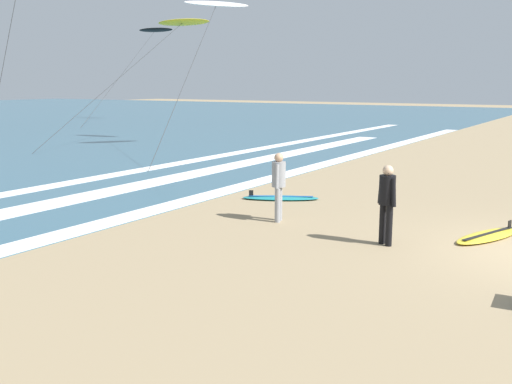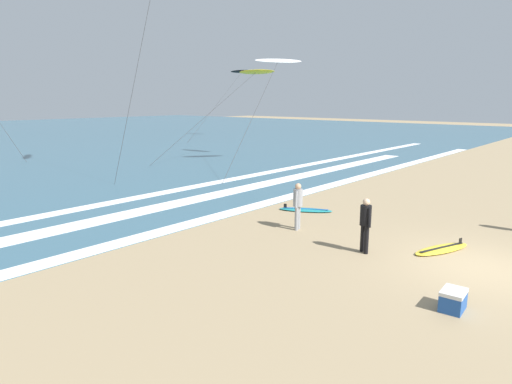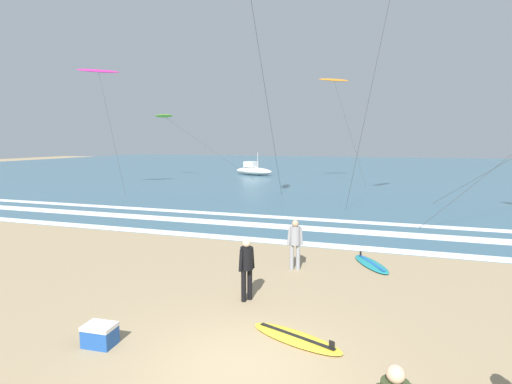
{
  "view_description": "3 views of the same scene",
  "coord_description": "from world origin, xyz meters",
  "px_view_note": "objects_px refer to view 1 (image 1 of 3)",
  "views": [
    {
      "loc": [
        -11.82,
        -0.84,
        3.17
      ],
      "look_at": [
        -1.49,
        5.6,
        0.89
      ],
      "focal_mm": 41.03,
      "sensor_mm": 36.0,
      "label": 1
    },
    {
      "loc": [
        -12.06,
        -2.61,
        4.32
      ],
      "look_at": [
        -1.43,
        6.61,
        1.36
      ],
      "focal_mm": 30.78,
      "sensor_mm": 36.0,
      "label": 2
    },
    {
      "loc": [
        2.41,
        -6.38,
        4.06
      ],
      "look_at": [
        -1.57,
        5.66,
        2.44
      ],
      "focal_mm": 28.28,
      "sensor_mm": 36.0,
      "label": 3
    }
  ],
  "objects_px": {
    "surfer_foreground_main": "(387,198)",
    "kite_white_distant_high": "(217,4)",
    "surfboard_near_water": "(281,198)",
    "kite_black_far_left": "(155,30)",
    "surfer_mid_group": "(279,181)",
    "surfboard_foreground_flat": "(488,236)",
    "kite_yellow_low_near": "(183,23)"
  },
  "relations": [
    {
      "from": "surfer_foreground_main",
      "to": "kite_yellow_low_near",
      "type": "relative_size",
      "value": 0.18
    },
    {
      "from": "surfboard_foreground_flat",
      "to": "kite_black_far_left",
      "type": "height_order",
      "value": "kite_black_far_left"
    },
    {
      "from": "surfer_foreground_main",
      "to": "kite_black_far_left",
      "type": "height_order",
      "value": "kite_black_far_left"
    },
    {
      "from": "surfer_foreground_main",
      "to": "kite_yellow_low_near",
      "type": "xyz_separation_m",
      "value": [
        14.55,
        16.74,
        5.39
      ]
    },
    {
      "from": "surfer_mid_group",
      "to": "surfboard_near_water",
      "type": "bearing_deg",
      "value": 28.47
    },
    {
      "from": "kite_yellow_low_near",
      "to": "kite_white_distant_high",
      "type": "bearing_deg",
      "value": -119.84
    },
    {
      "from": "surfboard_near_water",
      "to": "surfboard_foreground_flat",
      "type": "distance_m",
      "value": 5.81
    },
    {
      "from": "surfer_foreground_main",
      "to": "surfer_mid_group",
      "type": "relative_size",
      "value": 1.0
    },
    {
      "from": "kite_black_far_left",
      "to": "kite_white_distant_high",
      "type": "bearing_deg",
      "value": -131.4
    },
    {
      "from": "kite_black_far_left",
      "to": "surfboard_foreground_flat",
      "type": "bearing_deg",
      "value": -129.16
    },
    {
      "from": "surfboard_near_water",
      "to": "surfboard_foreground_flat",
      "type": "bearing_deg",
      "value": -102.35
    },
    {
      "from": "surfboard_near_water",
      "to": "surfer_foreground_main",
      "type": "bearing_deg",
      "value": -125.68
    },
    {
      "from": "surfer_mid_group",
      "to": "surfboard_near_water",
      "type": "height_order",
      "value": "surfer_mid_group"
    },
    {
      "from": "surfer_foreground_main",
      "to": "surfboard_foreground_flat",
      "type": "distance_m",
      "value": 2.5
    },
    {
      "from": "surfer_foreground_main",
      "to": "kite_white_distant_high",
      "type": "bearing_deg",
      "value": 46.29
    },
    {
      "from": "surfer_foreground_main",
      "to": "surfboard_near_water",
      "type": "relative_size",
      "value": 0.75
    },
    {
      "from": "surfboard_foreground_flat",
      "to": "kite_black_far_left",
      "type": "distance_m",
      "value": 41.7
    },
    {
      "from": "surfer_mid_group",
      "to": "kite_white_distant_high",
      "type": "xyz_separation_m",
      "value": [
        11.74,
        10.12,
        5.84
      ]
    },
    {
      "from": "surfboard_near_water",
      "to": "kite_black_far_left",
      "type": "xyz_separation_m",
      "value": [
        24.66,
        26.13,
        7.46
      ]
    },
    {
      "from": "kite_yellow_low_near",
      "to": "surfboard_foreground_flat",
      "type": "bearing_deg",
      "value": -125.04
    },
    {
      "from": "surfer_foreground_main",
      "to": "surfboard_near_water",
      "type": "distance_m",
      "value": 5.05
    },
    {
      "from": "surfer_mid_group",
      "to": "surfboard_near_water",
      "type": "relative_size",
      "value": 0.75
    },
    {
      "from": "kite_yellow_low_near",
      "to": "kite_black_far_left",
      "type": "xyz_separation_m",
      "value": [
        13.02,
        13.43,
        1.16
      ]
    },
    {
      "from": "surfboard_foreground_flat",
      "to": "kite_white_distant_high",
      "type": "relative_size",
      "value": 0.24
    },
    {
      "from": "kite_yellow_low_near",
      "to": "kite_white_distant_high",
      "type": "relative_size",
      "value": 0.99
    },
    {
      "from": "surfer_mid_group",
      "to": "surfboard_near_water",
      "type": "distance_m",
      "value": 2.75
    },
    {
      "from": "surfer_mid_group",
      "to": "surfboard_foreground_flat",
      "type": "bearing_deg",
      "value": -76.85
    },
    {
      "from": "surfer_mid_group",
      "to": "kite_black_far_left",
      "type": "relative_size",
      "value": 0.15
    },
    {
      "from": "surfer_mid_group",
      "to": "surfboard_foreground_flat",
      "type": "xyz_separation_m",
      "value": [
        1.04,
        -4.44,
        -0.91
      ]
    },
    {
      "from": "surfer_foreground_main",
      "to": "kite_white_distant_high",
      "type": "xyz_separation_m",
      "value": [
        12.35,
        12.92,
        5.84
      ]
    },
    {
      "from": "surfer_mid_group",
      "to": "kite_white_distant_high",
      "type": "height_order",
      "value": "kite_white_distant_high"
    },
    {
      "from": "surfboard_foreground_flat",
      "to": "kite_white_distant_high",
      "type": "xyz_separation_m",
      "value": [
        10.7,
        14.57,
        6.75
      ]
    }
  ]
}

